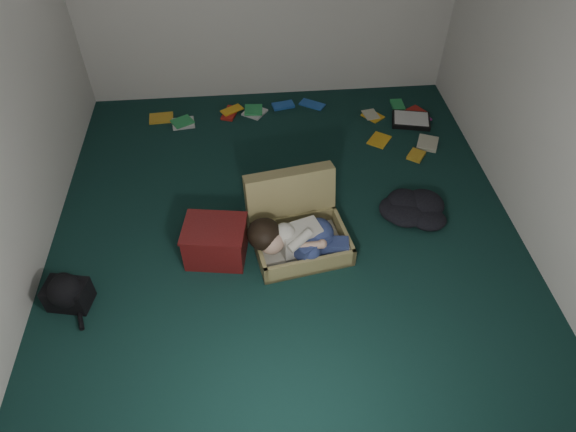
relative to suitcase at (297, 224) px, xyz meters
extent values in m
plane|color=#0F2C28|center=(-0.08, 0.07, -0.17)|extent=(4.50, 4.50, 0.00)
plane|color=silver|center=(-0.08, -2.18, 1.13)|extent=(4.50, 0.00, 4.50)
plane|color=silver|center=(1.92, 0.07, 1.13)|extent=(0.00, 4.50, 4.50)
cube|color=#9B8D55|center=(0.03, -0.15, -0.08)|extent=(0.84, 0.66, 0.17)
cube|color=beige|center=(0.03, -0.15, -0.12)|extent=(0.76, 0.59, 0.02)
cube|color=#9B8D55|center=(-0.03, 0.20, 0.10)|extent=(0.79, 0.36, 0.56)
cube|color=beige|center=(0.01, -0.18, 0.02)|extent=(0.37, 0.28, 0.24)
sphere|color=tan|center=(-0.23, -0.25, 0.08)|extent=(0.21, 0.21, 0.21)
ellipsoid|color=black|center=(-0.28, -0.20, 0.12)|extent=(0.27, 0.29, 0.24)
ellipsoid|color=navy|center=(0.17, -0.14, 0.02)|extent=(0.25, 0.29, 0.24)
cube|color=navy|center=(0.10, -0.27, 0.00)|extent=(0.31, 0.27, 0.15)
cube|color=navy|center=(0.26, -0.25, -0.02)|extent=(0.28, 0.17, 0.12)
sphere|color=white|center=(0.36, -0.20, -0.04)|extent=(0.12, 0.12, 0.12)
sphere|color=white|center=(0.37, -0.28, -0.06)|extent=(0.11, 0.11, 0.11)
cylinder|color=tan|center=(0.09, -0.30, 0.06)|extent=(0.21, 0.10, 0.07)
cube|color=#551111|center=(-0.67, -0.14, -0.01)|extent=(0.52, 0.44, 0.31)
cube|color=#551111|center=(-0.67, -0.14, 0.16)|extent=(0.55, 0.46, 0.02)
cube|color=black|center=(1.42, 1.59, -0.14)|extent=(0.46, 0.38, 0.05)
cube|color=white|center=(1.42, 1.59, -0.11)|extent=(0.41, 0.34, 0.01)
cube|color=gold|center=(-1.30, 1.90, -0.16)|extent=(0.22, 0.16, 0.02)
cube|color=#AC1D17|center=(-0.54, 1.92, -0.16)|extent=(0.27, 0.26, 0.02)
cube|color=silver|center=(-0.27, 1.92, -0.16)|extent=(0.22, 0.25, 0.02)
cube|color=#1F54AD|center=(0.39, 2.02, -0.16)|extent=(0.23, 0.26, 0.02)
cube|color=gold|center=(1.03, 1.73, -0.16)|extent=(0.27, 0.25, 0.02)
cube|color=green|center=(1.35, 1.90, -0.16)|extent=(0.23, 0.18, 0.02)
cube|color=#95257C|center=(1.54, 1.65, -0.16)|extent=(0.27, 0.27, 0.02)
cube|color=beige|center=(1.49, 1.18, -0.16)|extent=(0.20, 0.24, 0.02)
cube|color=gold|center=(1.32, 0.99, -0.16)|extent=(0.24, 0.27, 0.02)
cube|color=#AC1D17|center=(1.49, 1.75, -0.16)|extent=(0.27, 0.24, 0.02)
cube|color=silver|center=(-1.05, 1.77, -0.16)|extent=(0.24, 0.20, 0.02)
cube|color=#1F54AD|center=(0.06, 2.02, -0.16)|extent=(0.27, 0.27, 0.02)
cube|color=gold|center=(1.01, 1.29, -0.16)|extent=(0.18, 0.23, 0.02)
camera|label=1|loc=(-0.34, -2.95, 3.09)|focal=32.00mm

